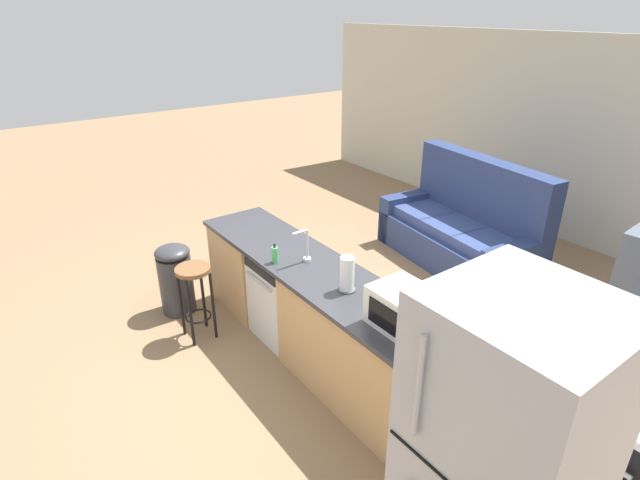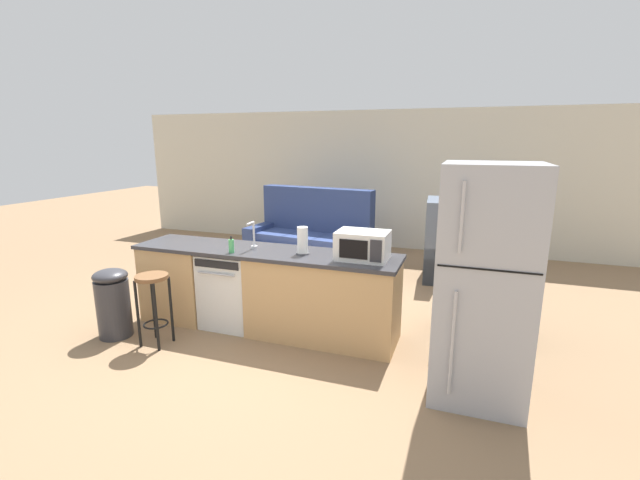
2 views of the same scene
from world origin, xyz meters
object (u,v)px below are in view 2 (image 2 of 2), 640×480
(paper_towel_roll, at_px, (303,241))
(trash_bin, at_px, (113,302))
(microwave, at_px, (363,245))
(kettle, at_px, (500,245))
(stove_range, at_px, (478,297))
(armchair, at_px, (445,256))
(dishwasher, at_px, (233,288))
(refrigerator, at_px, (484,285))
(bar_stool, at_px, (153,295))
(soap_bottle, at_px, (231,246))
(couch, at_px, (311,241))

(paper_towel_roll, bearing_deg, trash_bin, -159.81)
(microwave, distance_m, kettle, 1.45)
(stove_range, xyz_separation_m, kettle, (0.17, 0.13, 0.53))
(paper_towel_roll, height_order, armchair, armchair)
(dishwasher, xyz_separation_m, refrigerator, (2.60, -0.55, 0.52))
(stove_range, height_order, paper_towel_roll, paper_towel_roll)
(microwave, height_order, bar_stool, microwave)
(kettle, height_order, bar_stool, kettle)
(stove_range, bearing_deg, dishwasher, -168.09)
(soap_bottle, bearing_deg, microwave, 8.95)
(stove_range, height_order, microwave, microwave)
(dishwasher, distance_m, paper_towel_roll, 1.06)
(microwave, bearing_deg, kettle, 27.96)
(refrigerator, height_order, soap_bottle, refrigerator)
(kettle, relative_size, couch, 0.10)
(kettle, relative_size, bar_stool, 0.28)
(bar_stool, bearing_deg, stove_range, 22.34)
(refrigerator, height_order, armchair, refrigerator)
(dishwasher, relative_size, microwave, 1.68)
(kettle, height_order, trash_bin, kettle)
(couch, bearing_deg, bar_stool, -97.79)
(microwave, distance_m, paper_towel_roll, 0.63)
(stove_range, relative_size, paper_towel_roll, 3.19)
(soap_bottle, bearing_deg, couch, 93.48)
(microwave, bearing_deg, armchair, 75.16)
(couch, bearing_deg, refrigerator, -49.86)
(stove_range, distance_m, paper_towel_roll, 1.92)
(trash_bin, relative_size, armchair, 0.62)
(kettle, height_order, armchair, armchair)
(dishwasher, relative_size, paper_towel_roll, 2.98)
(refrigerator, relative_size, microwave, 3.76)
(stove_range, xyz_separation_m, microwave, (-1.11, -0.55, 0.59))
(refrigerator, relative_size, trash_bin, 2.54)
(soap_bottle, relative_size, bar_stool, 0.24)
(dishwasher, relative_size, couch, 0.40)
(couch, bearing_deg, trash_bin, -106.94)
(refrigerator, bearing_deg, stove_range, 89.99)
(dishwasher, relative_size, soap_bottle, 4.77)
(microwave, distance_m, couch, 3.05)
(bar_stool, bearing_deg, paper_towel_roll, 27.83)
(stove_range, bearing_deg, bar_stool, -157.66)
(dishwasher, xyz_separation_m, soap_bottle, (0.14, -0.21, 0.55))
(refrigerator, height_order, couch, refrigerator)
(soap_bottle, xyz_separation_m, couch, (-0.17, 2.78, -0.58))
(couch, bearing_deg, soap_bottle, -86.52)
(stove_range, relative_size, armchair, 0.75)
(microwave, bearing_deg, refrigerator, -26.23)
(kettle, bearing_deg, couch, 146.00)
(refrigerator, xyz_separation_m, armchair, (-0.45, 3.05, -0.59))
(microwave, bearing_deg, trash_bin, -164.38)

